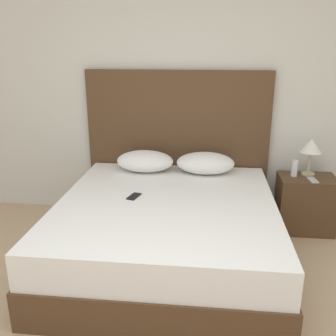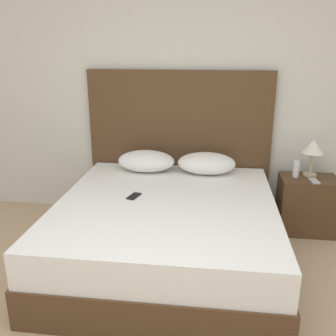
{
  "view_description": "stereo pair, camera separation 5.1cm",
  "coord_description": "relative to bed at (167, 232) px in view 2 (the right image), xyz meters",
  "views": [
    {
      "loc": [
        0.28,
        -1.3,
        1.78
      ],
      "look_at": [
        -0.04,
        1.63,
        0.82
      ],
      "focal_mm": 40.0,
      "sensor_mm": 36.0,
      "label": 1
    },
    {
      "loc": [
        0.33,
        -1.29,
        1.78
      ],
      "look_at": [
        -0.04,
        1.63,
        0.82
      ],
      "focal_mm": 40.0,
      "sensor_mm": 36.0,
      "label": 2
    }
  ],
  "objects": [
    {
      "name": "wall_back",
      "position": [
        0.04,
        1.07,
        1.07
      ],
      "size": [
        10.0,
        0.06,
        2.7
      ],
      "color": "silver",
      "rests_on": "ground_plane"
    },
    {
      "name": "bed",
      "position": [
        0.0,
        0.0,
        0.0
      ],
      "size": [
        1.81,
        1.94,
        0.57
      ],
      "color": "#4C331E",
      "rests_on": "ground_plane"
    },
    {
      "name": "headboard",
      "position": [
        0.0,
        1.0,
        0.5
      ],
      "size": [
        1.9,
        0.05,
        1.55
      ],
      "color": "#4C331E",
      "rests_on": "ground_plane"
    },
    {
      "name": "pillow_left",
      "position": [
        -0.3,
        0.73,
        0.39
      ],
      "size": [
        0.57,
        0.37,
        0.21
      ],
      "color": "white",
      "rests_on": "bed"
    },
    {
      "name": "pillow_right",
      "position": [
        0.3,
        0.73,
        0.39
      ],
      "size": [
        0.57,
        0.37,
        0.21
      ],
      "color": "white",
      "rests_on": "bed"
    },
    {
      "name": "phone_on_bed",
      "position": [
        -0.28,
        0.05,
        0.29
      ],
      "size": [
        0.11,
        0.16,
        0.01
      ],
      "color": "black",
      "rests_on": "bed"
    },
    {
      "name": "nightstand",
      "position": [
        1.31,
        0.74,
        -0.0
      ],
      "size": [
        0.54,
        0.38,
        0.56
      ],
      "color": "#4C331E",
      "rests_on": "ground_plane"
    },
    {
      "name": "table_lamp",
      "position": [
        1.32,
        0.81,
        0.56
      ],
      "size": [
        0.21,
        0.21,
        0.37
      ],
      "color": "tan",
      "rests_on": "nightstand"
    },
    {
      "name": "phone_on_nightstand",
      "position": [
        1.32,
        0.64,
        0.28
      ],
      "size": [
        0.08,
        0.16,
        0.01
      ],
      "color": "#B7B7BC",
      "rests_on": "nightstand"
    },
    {
      "name": "toiletry_bottle",
      "position": [
        1.17,
        0.75,
        0.36
      ],
      "size": [
        0.06,
        0.06,
        0.16
      ],
      "color": "silver",
      "rests_on": "nightstand"
    }
  ]
}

